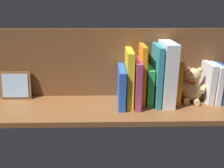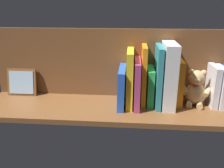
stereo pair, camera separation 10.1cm
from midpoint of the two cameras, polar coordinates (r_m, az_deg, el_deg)
The scene contains 14 objects.
ground_plane at distance 105.31cm, azimuth 2.76°, elevation -5.83°, with size 115.35×30.47×2.20cm, color brown.
shelf_back_panel at distance 111.95cm, azimuth 3.17°, elevation 4.97°, with size 115.35×1.50×32.08cm, color brown.
book_1 at distance 114.87cm, azimuth 26.83°, elevation -0.57°, with size 2.27×13.51×17.26cm, color silver.
book_2 at distance 114.06cm, azimuth 25.41°, elevation -0.37°, with size 2.47×12.76×17.72cm, color silver.
teddy_bear at distance 111.65cm, azimuth 21.95°, elevation -1.26°, with size 12.72×11.62×16.05cm.
book_3 at distance 109.28cm, azimuth 18.16°, elevation 0.37°, with size 2.87×12.87×19.90cm, color orange.
dictionary_thick_white at distance 105.12cm, azimuth 16.12°, elevation 2.00°, with size 5.38×17.10×27.40cm, color silver.
book_4 at distance 104.73cm, azimuth 13.73°, elevation 1.78°, with size 2.19×16.86×26.13cm, color teal.
book_5 at distance 107.00cm, azimuth 11.80°, elevation -0.49°, with size 2.83×14.31×16.26cm, color green.
book_6 at distance 105.44cm, azimuth 10.35°, elevation 2.06°, with size 1.99×13.83×25.87cm, color orange.
book_7 at distance 103.66cm, azimuth 8.84°, elevation 0.22°, with size 2.44×18.84×20.23cm, color #B23F72.
book_8 at distance 103.46cm, azimuth 7.12°, elevation 1.42°, with size 2.77×17.61×24.20cm, color yellow.
book_9 at distance 103.87cm, azimuth 5.17°, elevation -0.64°, with size 2.87×19.07×16.61cm, color blue.
picture_frame_leaning at distance 121.43cm, azimuth -18.67°, elevation 0.39°, with size 14.23×3.69×13.10cm.
Camera 2 is at (-8.27, 95.49, 42.83)cm, focal length 38.04 mm.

